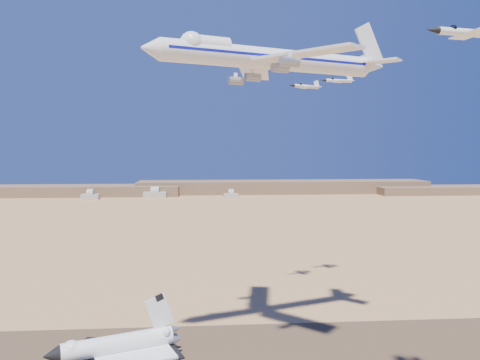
{
  "coord_description": "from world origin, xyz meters",
  "views": [
    {
      "loc": [
        5.49,
        -136.88,
        61.67
      ],
      "look_at": [
        16.49,
        8.0,
        52.64
      ],
      "focal_mm": 35.0,
      "sensor_mm": 36.0,
      "label": 1
    }
  ],
  "objects": [
    {
      "name": "ground",
      "position": [
        0.0,
        0.0,
        0.0
      ],
      "size": [
        1200.0,
        1200.0,
        0.0
      ],
      "primitive_type": "plane",
      "color": "tan",
      "rests_on": "ground"
    },
    {
      "name": "runway",
      "position": [
        0.0,
        0.0,
        0.03
      ],
      "size": [
        600.0,
        50.0,
        0.06
      ],
      "primitive_type": "cube",
      "color": "brown",
      "rests_on": "ground"
    },
    {
      "name": "ridgeline",
      "position": [
        65.32,
        527.31,
        7.63
      ],
      "size": [
        960.0,
        90.0,
        18.0
      ],
      "color": "brown",
      "rests_on": "ground"
    },
    {
      "name": "hangars",
      "position": [
        -64.0,
        478.43,
        4.83
      ],
      "size": [
        200.5,
        29.5,
        30.0
      ],
      "color": "#AAA597",
      "rests_on": "ground"
    },
    {
      "name": "shuttle",
      "position": [
        -20.06,
        -2.52,
        5.11
      ],
      "size": [
        39.07,
        32.38,
        19.0
      ],
      "rotation": [
        0.0,
        0.0,
        0.38
      ],
      "color": "white",
      "rests_on": "runway"
    },
    {
      "name": "carrier_747",
      "position": [
        22.9,
        -0.92,
        88.42
      ],
      "size": [
        77.91,
        57.66,
        19.64
      ],
      "rotation": [
        0.0,
        0.0,
        0.34
      ],
      "color": "white"
    },
    {
      "name": "chase_jet_a",
      "position": [
        56.05,
        -48.31,
        84.67
      ],
      "size": [
        15.92,
        8.94,
        3.99
      ],
      "rotation": [
        0.0,
        0.0,
        0.17
      ],
      "color": "white"
    },
    {
      "name": "chase_jet_e",
      "position": [
        46.52,
        51.77,
        87.83
      ],
      "size": [
        14.32,
        8.53,
        3.7
      ],
      "rotation": [
        0.0,
        0.0,
        0.41
      ],
      "color": "white"
    },
    {
      "name": "chase_jet_f",
      "position": [
        62.88,
        62.32,
        91.88
      ],
      "size": [
        15.0,
        8.39,
        3.76
      ],
      "rotation": [
        0.0,
        0.0,
        0.16
      ],
      "color": "white"
    }
  ]
}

